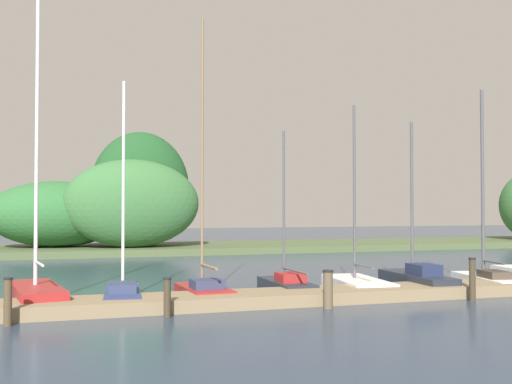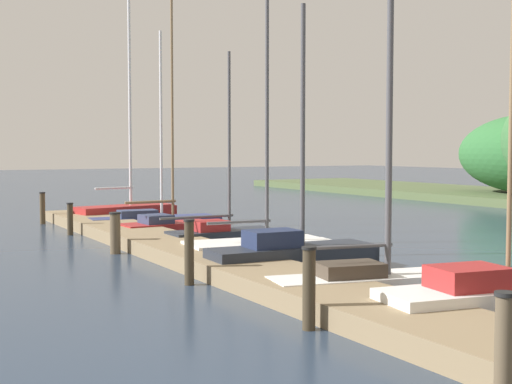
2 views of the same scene
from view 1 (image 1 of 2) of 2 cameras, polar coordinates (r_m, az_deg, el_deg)
The scene contains 13 objects.
dock_pier at distance 18.72m, azimuth 11.29°, elevation -9.25°, with size 22.73×1.80×0.35m.
far_shore at distance 39.44m, azimuth 0.28°, elevation -1.85°, with size 59.27×8.53×7.53m.
sailboat_0 at distance 18.04m, azimuth -19.97°, elevation -8.67°, with size 1.70×3.86×8.56m.
sailboat_1 at distance 18.27m, azimuth -12.40°, elevation -9.04°, with size 1.38×4.45×6.46m.
sailboat_2 at distance 18.17m, azimuth -4.98°, elevation -8.94°, with size 1.29×3.00×8.35m.
sailboat_3 at distance 19.43m, azimuth 2.78°, elevation -8.62°, with size 1.05×3.45×5.18m.
sailboat_4 at distance 20.25m, azimuth 9.35°, elevation -8.41°, with size 1.73×3.71×6.10m.
sailboat_5 at distance 20.91m, azimuth 14.71°, elevation -7.86°, with size 1.18×3.90×5.59m.
sailboat_6 at distance 22.50m, azimuth 20.77°, elevation -7.33°, with size 1.68×4.05×6.84m.
mooring_piling_0 at distance 15.16m, azimuth -22.26°, elevation -9.50°, with size 0.21×0.21×1.11m.
mooring_piling_1 at distance 15.36m, azimuth -8.33°, elevation -9.74°, with size 0.20×0.20×0.98m.
mooring_piling_2 at distance 16.63m, azimuth 6.78°, elevation -9.03°, with size 0.29×0.29×1.03m.
mooring_piling_3 at distance 18.96m, azimuth 19.64°, elevation -7.70°, with size 0.21×0.21×1.25m.
Camera 1 is at (-9.04, -3.69, 2.67)m, focal length 42.63 mm.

